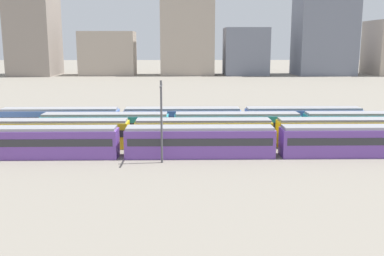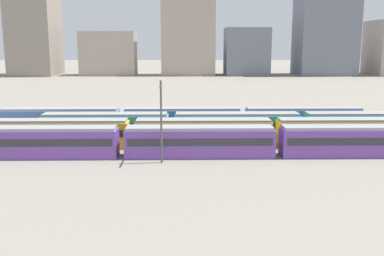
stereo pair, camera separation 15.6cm
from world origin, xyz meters
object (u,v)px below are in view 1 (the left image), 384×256
object	(u,v)px
catenary_pole_0	(161,118)
train_track_3	(182,119)
train_track_1	(345,132)
train_track_2	(367,125)

from	to	relation	value
catenary_pole_0	train_track_3	bearing A→B (deg)	82.75
train_track_3	catenary_pole_0	world-z (taller)	catenary_pole_0
train_track_1	catenary_pole_0	size ratio (longest dim) A/B	9.84
train_track_2	train_track_1	bearing A→B (deg)	-134.44
train_track_2	train_track_3	size ratio (longest dim) A/B	1.68
train_track_1	catenary_pole_0	world-z (taller)	catenary_pole_0
train_track_1	catenary_pole_0	bearing A→B (deg)	-161.78
train_track_3	catenary_pole_0	distance (m)	18.77
train_track_2	catenary_pole_0	size ratio (longest dim) A/B	9.84
train_track_2	train_track_3	distance (m)	27.29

